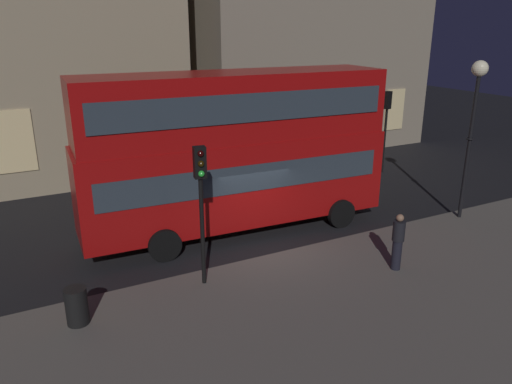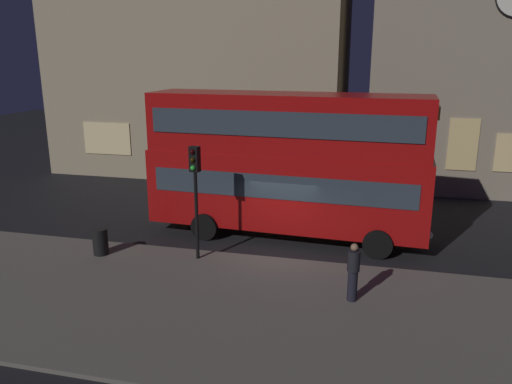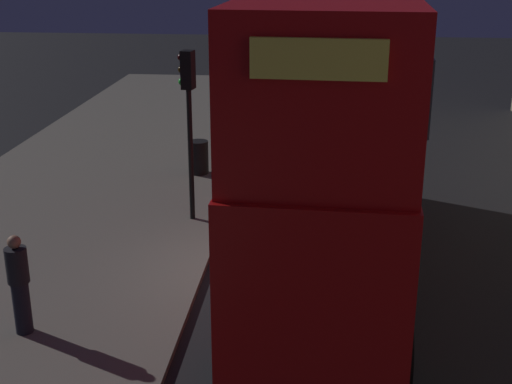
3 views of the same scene
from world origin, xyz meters
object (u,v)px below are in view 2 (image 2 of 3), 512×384
object	(u,v)px
traffic_light_near_kerb	(195,179)
pedestrian	(353,271)
double_decker_bus	(287,159)
litter_bin	(100,242)

from	to	relation	value
traffic_light_near_kerb	pedestrian	size ratio (longest dim) A/B	2.26
double_decker_bus	litter_bin	world-z (taller)	double_decker_bus
pedestrian	double_decker_bus	bearing A→B (deg)	-159.69
litter_bin	pedestrian	bearing A→B (deg)	-9.07
double_decker_bus	traffic_light_near_kerb	world-z (taller)	double_decker_bus
litter_bin	traffic_light_near_kerb	bearing A→B (deg)	7.08
traffic_light_near_kerb	litter_bin	world-z (taller)	traffic_light_near_kerb
double_decker_bus	traffic_light_near_kerb	distance (m)	4.09
traffic_light_near_kerb	pedestrian	bearing A→B (deg)	-10.39
traffic_light_near_kerb	double_decker_bus	bearing A→B (deg)	60.39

